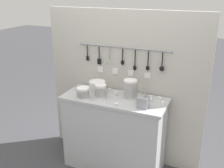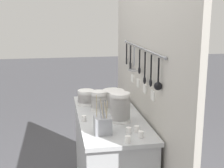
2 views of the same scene
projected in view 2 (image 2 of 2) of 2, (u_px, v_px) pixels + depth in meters
The scene contains 15 objects.
counter at pixel (109, 168), 2.66m from camera, with size 1.24×0.51×0.95m.
back_wall at pixel (144, 111), 2.60m from camera, with size 2.04×0.11×1.94m.
bowl_stack_wide_centre at pixel (120, 107), 2.37m from camera, with size 0.16×0.16×0.23m.
bowl_stack_nested_right at pixel (99, 101), 2.67m from camera, with size 0.13×0.13×0.17m.
bowl_stack_tall_left at pixel (86, 97), 2.83m from camera, with size 0.15×0.15×0.13m.
plate_stack at pixel (113, 98), 2.81m from camera, with size 0.20×0.20×0.14m.
steel_mixing_bowl at pixel (109, 96), 3.04m from camera, with size 0.13×0.13×0.04m.
cutlery_caddy at pixel (103, 125), 2.16m from camera, with size 0.12×0.12×0.27m.
cup_beside_plates at pixel (118, 111), 2.57m from camera, with size 0.04×0.04×0.04m.
cup_by_caddy at pixel (124, 107), 2.70m from camera, with size 0.04×0.04×0.04m.
cup_mid_row at pixel (128, 130), 2.16m from camera, with size 0.04×0.04×0.04m.
cup_edge_near at pixel (128, 139), 2.01m from camera, with size 0.04×0.04×0.04m.
cup_back_left at pixel (141, 134), 2.09m from camera, with size 0.04×0.04×0.04m.
cup_centre at pixel (84, 118), 2.41m from camera, with size 0.04×0.04×0.04m.
cup_front_left at pixel (137, 129), 2.19m from camera, with size 0.04×0.04×0.04m.
Camera 2 is at (2.40, -0.40, 1.78)m, focal length 50.00 mm.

